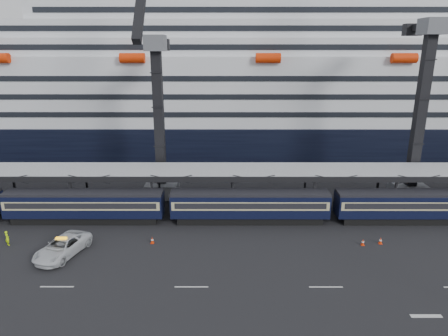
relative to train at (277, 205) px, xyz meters
The scene contains 12 objects.
ground 11.25m from the train, 65.06° to the right, with size 260.00×260.00×0.00m, color black.
lane_markings 20.02m from the train, 49.95° to the right, with size 111.00×4.27×0.02m.
train is the anchor object (origin of this frame).
canopy 6.85m from the train, 40.71° to the left, with size 130.00×6.25×5.53m.
cruise_ship 37.56m from the train, 84.34° to the left, with size 214.09×28.84×34.00m.
crane_dark_near 20.10m from the train, 150.76° to the left, with size 4.50×17.75×35.08m.
crane_dark_mid 23.83m from the train, 21.11° to the left, with size 4.50×18.24×39.64m.
pickup_truck 24.47m from the train, 160.08° to the right, with size 3.07×6.65×1.85m, color silver.
worker 30.44m from the train, 168.34° to the right, with size 0.60×0.39×1.64m, color #C4FF0D.
traffic_cone_c 15.48m from the train, 158.24° to the right, with size 0.38×0.38×0.75m.
traffic_cone_d 12.17m from the train, 28.66° to the right, with size 0.38×0.38×0.77m.
traffic_cone_e 10.66m from the train, 35.69° to the right, with size 0.37×0.37×0.74m.
Camera 1 is at (-11.04, -34.93, 20.46)m, focal length 32.00 mm.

